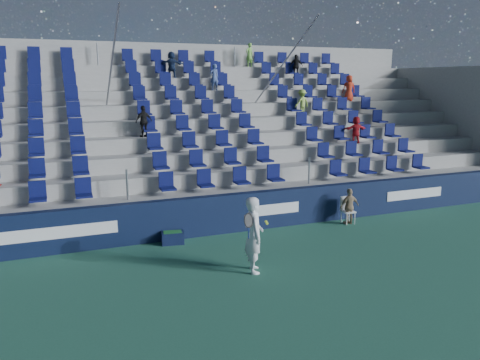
{
  "coord_description": "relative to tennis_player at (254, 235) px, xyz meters",
  "views": [
    {
      "loc": [
        -4.74,
        -9.89,
        4.62
      ],
      "look_at": [
        0.2,
        2.8,
        1.7
      ],
      "focal_mm": 35.0,
      "sensor_mm": 36.0,
      "label": 1
    }
  ],
  "objects": [
    {
      "name": "ground",
      "position": [
        0.5,
        -0.05,
        -0.94
      ],
      "size": [
        70.0,
        70.0,
        0.0
      ],
      "primitive_type": "plane",
      "color": "#2B654E",
      "rests_on": "ground"
    },
    {
      "name": "sponsor_wall",
      "position": [
        0.5,
        3.09,
        -0.34
      ],
      "size": [
        24.0,
        0.32,
        1.2
      ],
      "color": "#0F1937",
      "rests_on": "ground"
    },
    {
      "name": "grandstand",
      "position": [
        0.5,
        8.19,
        1.19
      ],
      "size": [
        24.0,
        8.17,
        6.63
      ],
      "color": "#A3A39E",
      "rests_on": "ground"
    },
    {
      "name": "tennis_player",
      "position": [
        0.0,
        0.0,
        0.0
      ],
      "size": [
        0.7,
        0.78,
        1.89
      ],
      "color": "white",
      "rests_on": "ground"
    },
    {
      "name": "line_judge_chair",
      "position": [
        4.41,
        2.59,
        -0.44
      ],
      "size": [
        0.39,
        0.4,
        0.88
      ],
      "color": "white",
      "rests_on": "ground"
    },
    {
      "name": "line_judge",
      "position": [
        4.41,
        2.45,
        -0.35
      ],
      "size": [
        0.7,
        0.3,
        1.19
      ],
      "primitive_type": "imported",
      "rotation": [
        0.0,
        0.0,
        3.16
      ],
      "color": "tan",
      "rests_on": "ground"
    },
    {
      "name": "ball_bin",
      "position": [
        -1.4,
        2.7,
        -0.75
      ],
      "size": [
        0.68,
        0.5,
        0.35
      ],
      "color": "#0F1838",
      "rests_on": "ground"
    }
  ]
}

